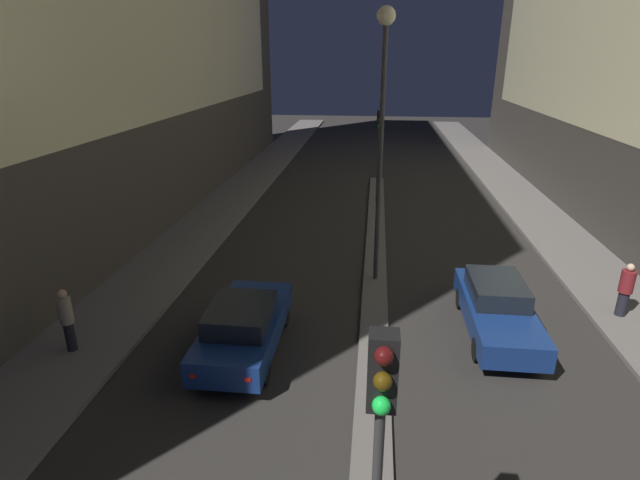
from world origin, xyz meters
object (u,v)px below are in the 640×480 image
(pedestrian_on_right_sidewalk, at_px, (626,289))
(street_lamp, at_px, (383,97))
(traffic_light_near, at_px, (379,437))
(pedestrian_on_left_sidewalk, at_px, (67,318))
(traffic_light_mid, at_px, (379,136))
(car_right_lane, at_px, (497,308))
(car_left_lane, at_px, (244,326))

(pedestrian_on_right_sidewalk, bearing_deg, street_lamp, 165.49)
(traffic_light_near, bearing_deg, pedestrian_on_left_sidewalk, 141.98)
(traffic_light_mid, bearing_deg, street_lamp, -90.00)
(traffic_light_mid, distance_m, car_right_lane, 13.65)
(car_left_lane, bearing_deg, pedestrian_on_left_sidewalk, -172.04)
(car_right_lane, height_order, pedestrian_on_right_sidewalk, pedestrian_on_right_sidewalk)
(traffic_light_near, bearing_deg, car_left_lane, 116.59)
(car_right_lane, bearing_deg, traffic_light_near, -111.64)
(pedestrian_on_left_sidewalk, xyz_separation_m, pedestrian_on_right_sidewalk, (15.43, 3.63, -0.07))
(street_lamp, bearing_deg, car_left_lane, -125.20)
(car_right_lane, bearing_deg, pedestrian_on_left_sidewalk, -167.97)
(traffic_light_mid, distance_m, street_lamp, 10.16)
(car_right_lane, bearing_deg, car_left_lane, -165.34)
(car_left_lane, bearing_deg, traffic_light_mid, 76.76)
(car_right_lane, xyz_separation_m, pedestrian_on_right_sidewalk, (3.95, 1.18, 0.24))
(traffic_light_mid, height_order, car_left_lane, traffic_light_mid)
(car_left_lane, xyz_separation_m, car_right_lane, (6.92, 1.81, -0.00))
(pedestrian_on_left_sidewalk, distance_m, pedestrian_on_right_sidewalk, 15.85)
(street_lamp, distance_m, car_left_lane, 8.17)
(traffic_light_mid, xyz_separation_m, street_lamp, (0.00, -9.80, 2.69))
(car_right_lane, bearing_deg, street_lamp, 138.18)
(traffic_light_near, relative_size, car_right_lane, 1.01)
(street_lamp, relative_size, car_left_lane, 1.96)
(traffic_light_near, distance_m, pedestrian_on_left_sidewalk, 10.50)
(street_lamp, relative_size, pedestrian_on_right_sidewalk, 5.24)
(traffic_light_mid, bearing_deg, traffic_light_near, -90.00)
(traffic_light_mid, relative_size, street_lamp, 0.54)
(pedestrian_on_right_sidewalk, bearing_deg, pedestrian_on_left_sidewalk, -166.77)
(pedestrian_on_left_sidewalk, relative_size, pedestrian_on_right_sidewalk, 1.05)
(traffic_light_near, bearing_deg, pedestrian_on_right_sidewalk, 53.21)
(street_lamp, bearing_deg, pedestrian_on_left_sidewalk, -145.36)
(traffic_light_near, height_order, car_left_lane, traffic_light_near)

